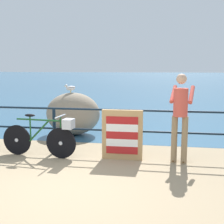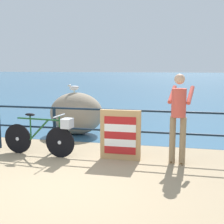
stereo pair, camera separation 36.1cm
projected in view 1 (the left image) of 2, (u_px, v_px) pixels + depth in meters
name	position (u px, v px, depth m)	size (l,w,h in m)	color
ground_plane	(140.00, 90.00, 24.18)	(120.00, 120.00, 0.10)	#937F60
sea_surface	(151.00, 77.00, 51.27)	(120.00, 90.00, 0.01)	#2D5675
promenade_railing	(85.00, 126.00, 6.39)	(7.09, 0.07, 1.02)	black
bicycle	(45.00, 136.00, 6.18)	(1.70, 0.48, 0.92)	black
person_at_railing	(180.00, 114.00, 5.74)	(0.53, 0.67, 1.78)	#8C7251
folded_deckchair_stack	(122.00, 135.00, 6.02)	(0.84, 0.10, 1.04)	tan
breakwater_boulder_main	(73.00, 114.00, 8.24)	(1.53, 1.12, 1.19)	gray
seagull	(70.00, 88.00, 8.15)	(0.32, 0.24, 0.23)	gold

